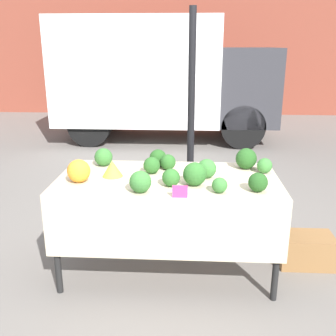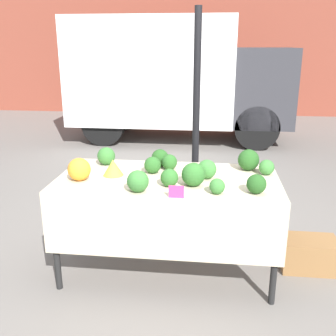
{
  "view_description": "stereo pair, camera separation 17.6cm",
  "coord_description": "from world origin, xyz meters",
  "px_view_note": "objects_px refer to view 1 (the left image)",
  "views": [
    {
      "loc": [
        0.18,
        -3.03,
        1.88
      ],
      "look_at": [
        0.0,
        0.0,
        0.93
      ],
      "focal_mm": 42.0,
      "sensor_mm": 36.0,
      "label": 1
    },
    {
      "loc": [
        0.35,
        -3.01,
        1.88
      ],
      "look_at": [
        0.0,
        0.0,
        0.93
      ],
      "focal_mm": 42.0,
      "sensor_mm": 36.0,
      "label": 2
    }
  ],
  "objects_px": {
    "orange_cauliflower": "(79,171)",
    "produce_crate": "(306,250)",
    "price_sign": "(180,192)",
    "parked_truck": "(159,75)"
  },
  "relations": [
    {
      "from": "orange_cauliflower",
      "to": "produce_crate",
      "type": "distance_m",
      "value": 2.09
    },
    {
      "from": "price_sign",
      "to": "produce_crate",
      "type": "bearing_deg",
      "value": 27.96
    },
    {
      "from": "parked_truck",
      "to": "orange_cauliflower",
      "type": "bearing_deg",
      "value": -92.46
    },
    {
      "from": "produce_crate",
      "to": "price_sign",
      "type": "bearing_deg",
      "value": -152.04
    },
    {
      "from": "parked_truck",
      "to": "produce_crate",
      "type": "relative_size",
      "value": 9.18
    },
    {
      "from": "orange_cauliflower",
      "to": "price_sign",
      "type": "height_order",
      "value": "orange_cauliflower"
    },
    {
      "from": "parked_truck",
      "to": "orange_cauliflower",
      "type": "height_order",
      "value": "parked_truck"
    },
    {
      "from": "price_sign",
      "to": "parked_truck",
      "type": "bearing_deg",
      "value": 96.08
    },
    {
      "from": "parked_truck",
      "to": "orange_cauliflower",
      "type": "xyz_separation_m",
      "value": [
        -0.22,
        -5.16,
        -0.35
      ]
    },
    {
      "from": "orange_cauliflower",
      "to": "price_sign",
      "type": "distance_m",
      "value": 0.85
    }
  ]
}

